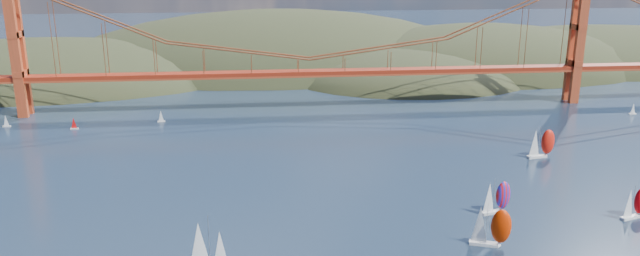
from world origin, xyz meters
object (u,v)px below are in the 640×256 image
Objects in this scene: racer_1 at (635,203)px; racer_rwb at (496,197)px; racer_3 at (541,143)px; sloop_navy at (206,250)px; racer_0 at (490,226)px.

racer_1 is 35.61m from racer_rwb.
racer_3 is at bearing 75.98° from racer_1.
racer_1 is at bearing -25.50° from racer_rwb.
sloop_navy is at bearing 172.54° from racer_1.
racer_rwb is at bearing -135.46° from racer_3.
racer_0 is at bearing -132.22° from racer_3.
racer_3 is at bearing 38.40° from racer_rwb.
sloop_navy is 78.60m from racer_rwb.
sloop_navy is 1.31× the size of racer_3.
racer_3 is at bearing 76.29° from racer_0.
racer_rwb is at bearing 151.71° from racer_1.
racer_1 is at bearing -95.09° from racer_3.
racer_0 is 1.10× the size of racer_rwb.
sloop_navy reaches higher than racer_1.
sloop_navy is 1.32× the size of racer_0.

